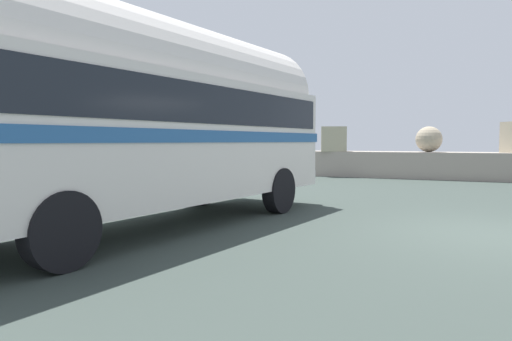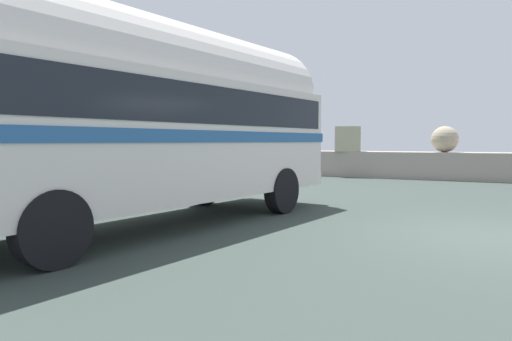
% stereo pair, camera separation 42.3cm
% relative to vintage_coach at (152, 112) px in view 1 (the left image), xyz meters
% --- Properties ---
extents(ground, '(32.00, 26.00, 0.02)m').
position_rel_vintage_coach_xyz_m(ground, '(5.49, 1.72, -2.04)').
color(ground, '#343E39').
extents(breakwater, '(31.36, 1.98, 2.29)m').
position_rel_vintage_coach_xyz_m(breakwater, '(5.33, 13.50, -1.40)').
color(breakwater, gray).
rests_on(breakwater, ground).
extents(vintage_coach, '(3.55, 8.83, 3.70)m').
position_rel_vintage_coach_xyz_m(vintage_coach, '(0.00, 0.00, 0.00)').
color(vintage_coach, black).
rests_on(vintage_coach, ground).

